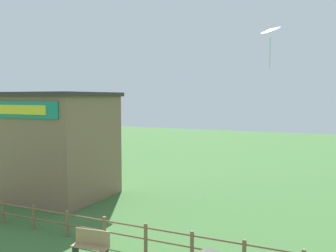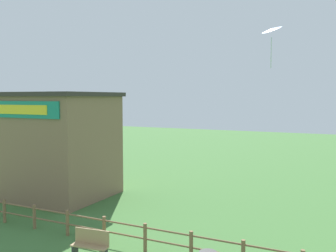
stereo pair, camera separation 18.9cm
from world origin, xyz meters
TOP-DOWN VIEW (x-y plane):
  - wooden_fence at (0.00, 7.60)m, footprint 19.11×0.14m
  - seaside_building at (-8.79, 12.47)m, footprint 6.40×5.35m
  - park_bench_near_fence at (-1.51, 6.22)m, footprint 1.44×0.55m
  - kite_blue_delta at (3.18, 15.08)m, footprint 1.41×1.40m

SIDE VIEW (x-z plane):
  - park_bench_near_fence at x=-1.51m, z-range 0.01..1.06m
  - wooden_fence at x=0.00m, z-range 0.07..1.17m
  - seaside_building at x=-8.79m, z-range 0.02..6.20m
  - kite_blue_delta at x=3.18m, z-range 8.18..10.37m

